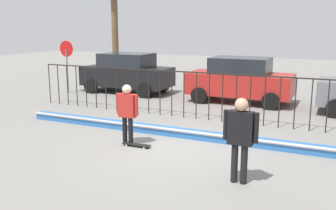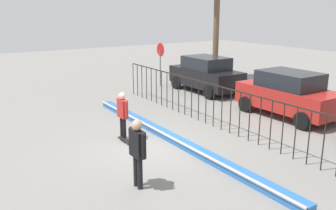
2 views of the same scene
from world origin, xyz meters
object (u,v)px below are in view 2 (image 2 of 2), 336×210
at_px(skateboarder, 123,111).
at_px(skateboard, 125,140).
at_px(parked_car_black, 206,74).
at_px(stop_sign, 160,59).
at_px(parked_car_red, 288,94).
at_px(camera_operator, 137,148).

relative_size(skateboarder, skateboard, 2.07).
height_order(skateboarder, parked_car_black, parked_car_black).
bearing_deg(stop_sign, parked_car_red, 8.59).
bearing_deg(parked_car_red, parked_car_black, 177.09).
bearing_deg(camera_operator, parked_car_black, -23.79).
bearing_deg(parked_car_red, stop_sign, -173.21).
distance_m(skateboard, stop_sign, 9.31).
xyz_separation_m(skateboarder, camera_operator, (3.41, -1.26, 0.08)).
height_order(skateboard, parked_car_black, parked_car_black).
xyz_separation_m(camera_operator, stop_sign, (-10.17, 7.01, 0.54)).
height_order(parked_car_red, stop_sign, stop_sign).
distance_m(skateboard, camera_operator, 3.46).
height_order(skateboard, camera_operator, camera_operator).
xyz_separation_m(camera_operator, parked_car_red, (-2.09, 8.23, -0.10)).
xyz_separation_m(skateboarder, stop_sign, (-6.76, 5.75, 0.62)).
height_order(skateboard, stop_sign, stop_sign).
xyz_separation_m(skateboard, camera_operator, (3.09, -1.18, 1.01)).
bearing_deg(camera_operator, parked_car_red, -52.12).
bearing_deg(skateboard, parked_car_red, 88.52).
bearing_deg(parked_car_red, camera_operator, -77.58).
height_order(skateboarder, stop_sign, stop_sign).
relative_size(skateboarder, camera_operator, 0.93).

